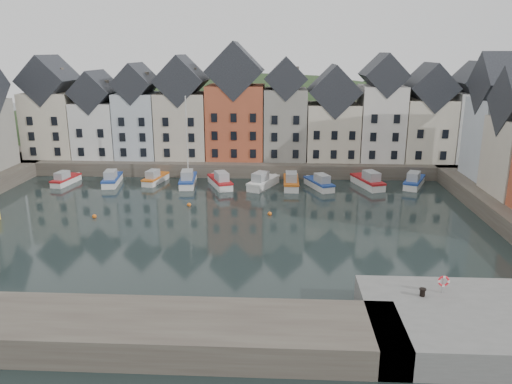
# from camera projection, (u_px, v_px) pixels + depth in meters

# --- Properties ---
(ground) EXTENTS (260.00, 260.00, 0.00)m
(ground) POSITION_uv_depth(u_px,v_px,m) (213.00, 229.00, 53.37)
(ground) COLOR black
(ground) RESTS_ON ground
(far_quay) EXTENTS (90.00, 16.00, 2.00)m
(far_quay) POSITION_uv_depth(u_px,v_px,m) (237.00, 160.00, 81.92)
(far_quay) COLOR #463D36
(far_quay) RESTS_ON ground
(near_quay) EXTENTS (18.00, 10.00, 2.00)m
(near_quay) POSITION_uv_depth(u_px,v_px,m) (503.00, 325.00, 32.79)
(near_quay) COLOR #60605E
(near_quay) RESTS_ON ground
(near_wall) EXTENTS (50.00, 6.00, 2.00)m
(near_wall) POSITION_uv_depth(u_px,v_px,m) (14.00, 328.00, 32.47)
(near_wall) COLOR #463D36
(near_wall) RESTS_ON ground
(hillside) EXTENTS (153.60, 70.40, 64.00)m
(hillside) POSITION_uv_depth(u_px,v_px,m) (248.00, 218.00, 112.08)
(hillside) COLOR #21361B
(hillside) RESTS_ON ground
(far_terrace) EXTENTS (72.37, 8.16, 17.78)m
(far_terrace) POSITION_uv_depth(u_px,v_px,m) (256.00, 114.00, 77.69)
(far_terrace) COLOR beige
(far_terrace) RESTS_ON far_quay
(mooring_buoys) EXTENTS (20.50, 5.50, 0.50)m
(mooring_buoys) POSITION_uv_depth(u_px,v_px,m) (185.00, 211.00, 58.66)
(mooring_buoys) COLOR #CB5E17
(mooring_buoys) RESTS_ON ground
(boat_a) EXTENTS (2.55, 5.79, 2.15)m
(boat_a) POSITION_uv_depth(u_px,v_px,m) (65.00, 180.00, 71.15)
(boat_a) COLOR silver
(boat_a) RESTS_ON ground
(boat_b) EXTENTS (2.75, 6.47, 2.41)m
(boat_b) POSITION_uv_depth(u_px,v_px,m) (112.00, 179.00, 70.97)
(boat_b) COLOR silver
(boat_b) RESTS_ON ground
(boat_c) EXTENTS (2.89, 5.99, 2.21)m
(boat_c) POSITION_uv_depth(u_px,v_px,m) (155.00, 178.00, 71.77)
(boat_c) COLOR silver
(boat_c) RESTS_ON ground
(boat_d) EXTENTS (2.66, 6.79, 12.67)m
(boat_d) POSITION_uv_depth(u_px,v_px,m) (188.00, 180.00, 70.48)
(boat_d) COLOR silver
(boat_d) RESTS_ON ground
(boat_e) EXTENTS (4.37, 6.83, 2.51)m
(boat_e) POSITION_uv_depth(u_px,v_px,m) (220.00, 182.00, 69.69)
(boat_e) COLOR silver
(boat_e) RESTS_ON ground
(boat_f) EXTENTS (4.55, 6.91, 2.55)m
(boat_f) POSITION_uv_depth(u_px,v_px,m) (263.00, 182.00, 69.30)
(boat_f) COLOR silver
(boat_f) RESTS_ON ground
(boat_g) EXTENTS (2.08, 6.62, 2.54)m
(boat_g) POSITION_uv_depth(u_px,v_px,m) (291.00, 182.00, 69.34)
(boat_g) COLOR silver
(boat_g) RESTS_ON ground
(boat_h) EXTENTS (4.12, 6.41, 2.36)m
(boat_h) POSITION_uv_depth(u_px,v_px,m) (320.00, 183.00, 68.89)
(boat_h) COLOR silver
(boat_h) RESTS_ON ground
(boat_i) EXTENTS (4.16, 7.14, 2.62)m
(boat_i) POSITION_uv_depth(u_px,v_px,m) (368.00, 181.00, 69.63)
(boat_i) COLOR silver
(boat_i) RESTS_ON ground
(boat_j) EXTENTS (4.42, 6.70, 2.47)m
(boat_j) POSITION_uv_depth(u_px,v_px,m) (414.00, 182.00, 69.77)
(boat_j) COLOR silver
(boat_j) RESTS_ON ground
(mooring_bollard) EXTENTS (0.48, 0.48, 0.56)m
(mooring_bollard) POSITION_uv_depth(u_px,v_px,m) (423.00, 292.00, 34.46)
(mooring_bollard) COLOR black
(mooring_bollard) RESTS_ON near_quay
(life_ring_post) EXTENTS (0.80, 0.17, 1.30)m
(life_ring_post) POSITION_uv_depth(u_px,v_px,m) (444.00, 282.00, 34.77)
(life_ring_post) COLOR gray
(life_ring_post) RESTS_ON near_quay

